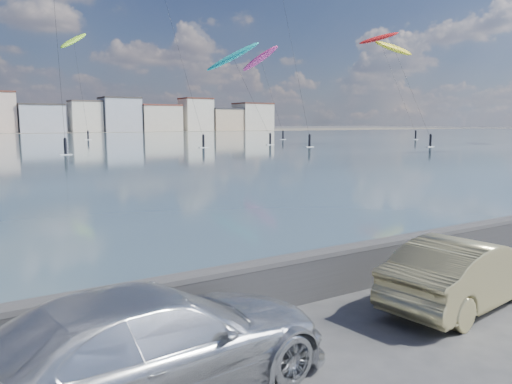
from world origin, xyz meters
TOP-DOWN VIEW (x-y plane):
  - ground at (0.00, 0.00)m, footprint 700.00×700.00m
  - seawall at (0.00, 2.70)m, footprint 400.00×0.36m
  - car_silver at (-2.64, 0.83)m, footprint 5.57×2.81m
  - car_champagne at (4.03, 0.75)m, footprint 4.46×2.08m
  - kitesurfer_1 at (84.68, 82.14)m, footprint 8.66×18.94m
  - kitesurfer_3 at (37.67, 69.51)m, footprint 8.74×11.02m
  - kitesurfer_4 at (22.58, 116.84)m, footprint 8.77×18.52m
  - kitesurfer_9 at (60.85, 55.32)m, footprint 10.61×13.46m
  - kitesurfer_11 at (59.02, 94.15)m, footprint 8.73×15.63m

SIDE VIEW (x-z plane):
  - ground at x=0.00m, z-range 0.00..0.00m
  - seawall at x=0.00m, z-range 0.04..1.12m
  - car_champagne at x=4.03m, z-range 0.00..1.42m
  - car_silver at x=-2.64m, z-range 0.00..1.55m
  - kitesurfer_3 at x=37.67m, z-range 5.66..23.26m
  - kitesurfer_9 at x=60.85m, z-range 7.09..24.66m
  - kitesurfer_11 at x=59.02m, z-range 7.18..29.00m
  - kitesurfer_4 at x=22.58m, z-range 9.53..34.50m
  - kitesurfer_1 at x=84.68m, z-range 10.41..35.85m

